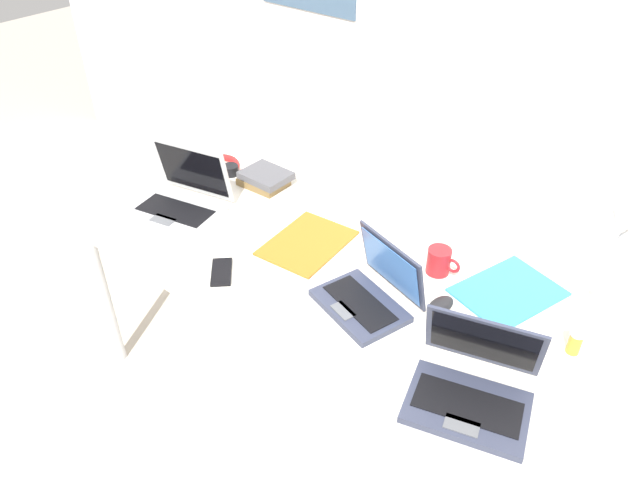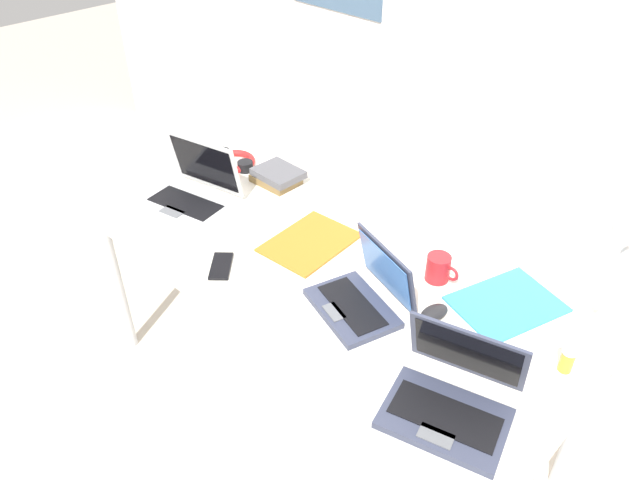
# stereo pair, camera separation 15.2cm
# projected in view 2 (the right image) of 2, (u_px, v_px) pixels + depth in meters

# --- Properties ---
(ground_plane) EXTENTS (12.00, 12.00, 0.00)m
(ground_plane) POSITION_uv_depth(u_px,v_px,m) (320.00, 404.00, 2.44)
(ground_plane) COLOR #B7AD9E
(wall_back) EXTENTS (6.00, 0.13, 2.60)m
(wall_back) POSITION_uv_depth(u_px,v_px,m) (519.00, 17.00, 2.31)
(wall_back) COLOR silver
(wall_back) RESTS_ON ground_plane
(desk) EXTENTS (1.80, 0.80, 0.74)m
(desk) POSITION_uv_depth(u_px,v_px,m) (320.00, 273.00, 2.03)
(desk) COLOR silver
(desk) RESTS_ON ground_plane
(desk_lamp) EXTENTS (0.12, 0.18, 0.40)m
(desk_lamp) POSITION_uv_depth(u_px,v_px,m) (610.00, 283.00, 1.60)
(desk_lamp) COLOR white
(desk_lamp) RESTS_ON desk
(laptop_near_lamp) EXTENTS (0.36, 0.32, 0.23)m
(laptop_near_lamp) POSITION_uv_depth(u_px,v_px,m) (192.00, 192.00, 2.26)
(laptop_near_lamp) COLOR #B7BABC
(laptop_near_lamp) RESTS_ON desk
(laptop_front_right) EXTENTS (0.36, 0.34, 0.22)m
(laptop_front_right) POSITION_uv_depth(u_px,v_px,m) (452.00, 397.00, 1.48)
(laptop_front_right) COLOR #33384C
(laptop_front_right) RESTS_ON desk
(laptop_back_right) EXTENTS (0.33, 0.30, 0.20)m
(laptop_back_right) POSITION_uv_depth(u_px,v_px,m) (362.00, 296.00, 1.79)
(laptop_back_right) COLOR #33384C
(laptop_back_right) RESTS_ON desk
(computer_mouse) EXTENTS (0.07, 0.10, 0.03)m
(computer_mouse) POSITION_uv_depth(u_px,v_px,m) (434.00, 313.00, 1.77)
(computer_mouse) COLOR black
(computer_mouse) RESTS_ON desk
(cell_phone) EXTENTS (0.14, 0.14, 0.01)m
(cell_phone) POSITION_uv_depth(u_px,v_px,m) (221.00, 266.00, 1.96)
(cell_phone) COLOR black
(cell_phone) RESTS_ON desk
(headphones) EXTENTS (0.21, 0.18, 0.04)m
(headphones) POSITION_uv_depth(u_px,v_px,m) (234.00, 161.00, 2.52)
(headphones) COLOR red
(headphones) RESTS_ON desk
(pill_bottle) EXTENTS (0.04, 0.04, 0.08)m
(pill_bottle) POSITION_uv_depth(u_px,v_px,m) (567.00, 359.00, 1.59)
(pill_bottle) COLOR gold
(pill_bottle) RESTS_ON desk
(book_stack) EXTENTS (0.19, 0.15, 0.06)m
(book_stack) POSITION_uv_depth(u_px,v_px,m) (277.00, 176.00, 2.39)
(book_stack) COLOR brown
(book_stack) RESTS_ON desk
(paper_folder_center) EXTENTS (0.32, 0.37, 0.01)m
(paper_folder_center) POSITION_uv_depth(u_px,v_px,m) (506.00, 304.00, 1.82)
(paper_folder_center) COLOR #338CC6
(paper_folder_center) RESTS_ON desk
(paper_folder_near_lamp) EXTENTS (0.25, 0.33, 0.01)m
(paper_folder_near_lamp) POSITION_uv_depth(u_px,v_px,m) (310.00, 242.00, 2.07)
(paper_folder_near_lamp) COLOR orange
(paper_folder_near_lamp) RESTS_ON desk
(coffee_mug) EXTENTS (0.11, 0.08, 0.09)m
(coffee_mug) POSITION_uv_depth(u_px,v_px,m) (439.00, 268.00, 1.89)
(coffee_mug) COLOR #B21E23
(coffee_mug) RESTS_ON desk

